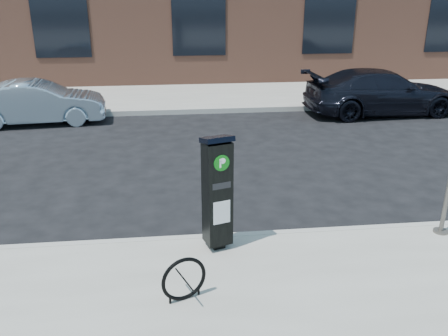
{
  "coord_description": "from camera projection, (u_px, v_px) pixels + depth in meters",
  "views": [
    {
      "loc": [
        -1.1,
        -6.38,
        3.71
      ],
      "look_at": [
        -0.34,
        0.5,
        1.05
      ],
      "focal_mm": 38.0,
      "sensor_mm": 36.0,
      "label": 1
    }
  ],
  "objects": [
    {
      "name": "bike_rack",
      "position": [
        184.0,
        279.0,
        5.67
      ],
      "size": [
        0.55,
        0.26,
        0.58
      ],
      "rotation": [
        0.0,
        0.0,
        0.38
      ],
      "color": "black",
      "rests_on": "sidewalk_near"
    },
    {
      "name": "sidewalk_far",
      "position": [
        197.0,
        77.0,
        20.33
      ],
      "size": [
        60.0,
        12.0,
        0.15
      ],
      "primitive_type": "cube",
      "color": "gray",
      "rests_on": "ground"
    },
    {
      "name": "curb_far",
      "position": [
        208.0,
        111.0,
        14.78
      ],
      "size": [
        60.0,
        0.12,
        0.16
      ],
      "primitive_type": "cube",
      "color": "#9E9B93",
      "rests_on": "ground"
    },
    {
      "name": "curb_near",
      "position": [
        249.0,
        238.0,
        7.32
      ],
      "size": [
        60.0,
        0.12,
        0.16
      ],
      "primitive_type": "cube",
      "color": "#9E9B93",
      "rests_on": "ground"
    },
    {
      "name": "parking_kiosk",
      "position": [
        217.0,
        192.0,
        6.61
      ],
      "size": [
        0.48,
        0.45,
        1.72
      ],
      "rotation": [
        0.0,
        0.0,
        0.3
      ],
      "color": "black",
      "rests_on": "sidewalk_near"
    },
    {
      "name": "car_silver",
      "position": [
        38.0,
        103.0,
        13.5
      ],
      "size": [
        3.82,
        1.65,
        1.22
      ],
      "primitive_type": "imported",
      "rotation": [
        0.0,
        0.0,
        1.67
      ],
      "color": "#9CB4C7",
      "rests_on": "ground"
    },
    {
      "name": "ground",
      "position": [
        249.0,
        242.0,
        7.36
      ],
      "size": [
        120.0,
        120.0,
        0.0
      ],
      "primitive_type": "plane",
      "color": "black",
      "rests_on": "ground"
    },
    {
      "name": "car_dark",
      "position": [
        381.0,
        92.0,
        14.53
      ],
      "size": [
        4.8,
        2.15,
        1.36
      ],
      "primitive_type": "imported",
      "rotation": [
        0.0,
        0.0,
        1.62
      ],
      "color": "black",
      "rests_on": "ground"
    }
  ]
}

